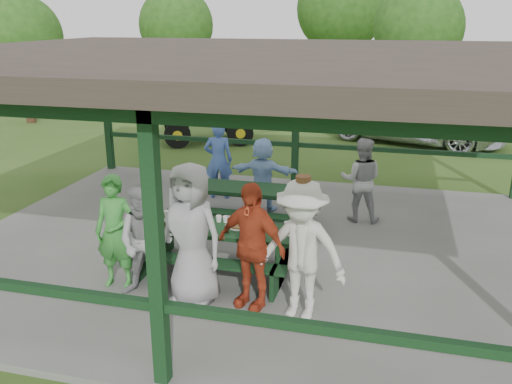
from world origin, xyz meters
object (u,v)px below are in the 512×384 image
(picnic_table_near, at_px, (216,244))
(pickup_truck, at_px, (420,118))
(contestant_red, at_px, (251,246))
(picnic_table_far, at_px, (245,201))
(spectator_blue, at_px, (218,160))
(spectator_grey, at_px, (361,180))
(spectator_lblue, at_px, (263,174))
(contestant_green, at_px, (115,232))
(contestant_grey_left, at_px, (146,242))
(contestant_grey_mid, at_px, (191,235))
(farm_trailer, at_px, (207,119))
(contestant_white_fedora, at_px, (301,250))

(picnic_table_near, xyz_separation_m, pickup_truck, (3.22, 10.74, 0.19))
(contestant_red, height_order, pickup_truck, contestant_red)
(picnic_table_far, height_order, pickup_truck, pickup_truck)
(picnic_table_near, height_order, spectator_blue, spectator_blue)
(spectator_blue, relative_size, spectator_grey, 1.03)
(picnic_table_far, relative_size, spectator_lblue, 1.69)
(contestant_green, bearing_deg, spectator_grey, 47.19)
(picnic_table_near, distance_m, pickup_truck, 11.21)
(contestant_grey_left, xyz_separation_m, pickup_truck, (3.91, 11.65, -0.15))
(contestant_grey_mid, xyz_separation_m, farm_trailer, (-3.30, 9.95, -0.37))
(spectator_grey, relative_size, pickup_truck, 0.29)
(picnic_table_near, distance_m, spectator_grey, 3.44)
(contestant_grey_left, height_order, spectator_grey, contestant_grey_left)
(contestant_grey_mid, bearing_deg, farm_trailer, 122.86)
(contestant_white_fedora, xyz_separation_m, spectator_blue, (-2.55, 4.38, -0.10))
(picnic_table_near, distance_m, contestant_grey_left, 1.19)
(contestant_grey_left, distance_m, contestant_grey_mid, 0.69)
(spectator_grey, bearing_deg, pickup_truck, -100.47)
(pickup_truck, bearing_deg, contestant_red, -173.57)
(spectator_lblue, height_order, farm_trailer, spectator_lblue)
(picnic_table_far, bearing_deg, contestant_white_fedora, -61.84)
(contestant_grey_left, height_order, contestant_red, contestant_red)
(picnic_table_near, xyz_separation_m, spectator_blue, (-1.10, 3.46, 0.36))
(contestant_white_fedora, distance_m, farm_trailer, 11.05)
(contestant_grey_mid, distance_m, pickup_truck, 12.10)
(spectator_blue, bearing_deg, contestant_white_fedora, 106.84)
(picnic_table_far, xyz_separation_m, farm_trailer, (-3.22, 7.04, 0.14))
(spectator_lblue, bearing_deg, contestant_green, 72.25)
(contestant_grey_left, xyz_separation_m, contestant_white_fedora, (2.14, -0.01, 0.12))
(contestant_green, xyz_separation_m, contestant_grey_mid, (1.20, -0.16, 0.15))
(contestant_green, distance_m, spectator_blue, 4.22)
(farm_trailer, bearing_deg, contestant_grey_left, -98.39)
(contestant_red, relative_size, contestant_white_fedora, 0.91)
(picnic_table_near, height_order, contestant_grey_mid, contestant_grey_mid)
(contestant_green, relative_size, spectator_lblue, 1.12)
(picnic_table_far, height_order, contestant_red, contestant_red)
(contestant_grey_mid, bearing_deg, contestant_red, 21.78)
(contestant_red, distance_m, farm_trailer, 10.67)
(spectator_grey, bearing_deg, contestant_red, 70.91)
(contestant_green, relative_size, pickup_truck, 0.30)
(contestant_red, xyz_separation_m, spectator_grey, (1.17, 3.64, -0.07))
(spectator_blue, bearing_deg, spectator_grey, 154.87)
(contestant_grey_mid, height_order, farm_trailer, contestant_grey_mid)
(contestant_grey_mid, xyz_separation_m, contestant_red, (0.79, 0.10, -0.11))
(contestant_green, height_order, farm_trailer, contestant_green)
(contestant_white_fedora, relative_size, spectator_lblue, 1.28)
(picnic_table_near, xyz_separation_m, spectator_grey, (1.94, 2.83, 0.33))
(farm_trailer, bearing_deg, picnic_table_far, -88.66)
(spectator_lblue, relative_size, pickup_truck, 0.27)
(contestant_grey_mid, bearing_deg, contestant_white_fedora, 14.27)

